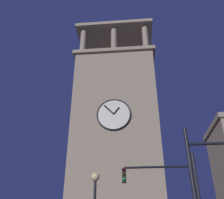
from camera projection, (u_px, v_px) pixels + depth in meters
name	position (u px, v px, depth m)	size (l,w,h in m)	color
clocktower	(117.00, 144.00, 26.22)	(8.91, 7.26, 26.23)	gray
traffic_signal_mid	(174.00, 194.00, 13.35)	(3.97, 0.41, 5.99)	black
traffic_signal_far	(220.00, 178.00, 10.26)	(3.58, 0.41, 6.03)	black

